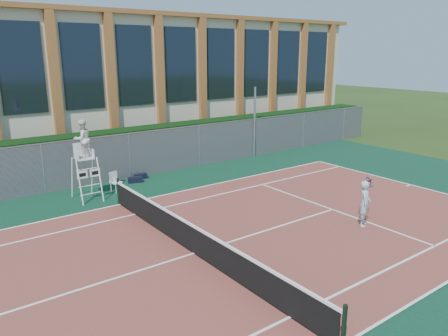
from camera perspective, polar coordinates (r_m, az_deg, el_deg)
ground at (r=13.61m, az=-3.91°, el=-11.16°), size 120.00×120.00×0.00m
apron at (r=14.38m, az=-6.10°, el=-9.70°), size 36.00×20.00×0.01m
tennis_court at (r=13.60m, az=-3.92°, el=-11.09°), size 23.77×10.97×0.02m
tennis_net at (r=13.38m, az=-3.95°, el=-9.10°), size 0.10×11.30×1.10m
fence at (r=20.79m, az=-17.22°, el=0.70°), size 40.00×0.06×2.20m
hedge at (r=21.90m, az=-18.29°, el=1.32°), size 40.00×1.40×2.20m
building at (r=29.08m, az=-23.92°, el=10.09°), size 45.00×10.60×8.22m
steel_pole at (r=25.38m, az=4.01°, el=5.96°), size 0.12×0.12×4.05m
umpire_chair at (r=18.63m, az=-18.00°, el=3.36°), size 0.94×1.45×3.38m
plastic_chair at (r=19.70m, az=-14.07°, el=-1.56°), size 0.51×0.51×0.89m
sports_bag_near at (r=20.96m, az=-11.54°, el=-1.51°), size 0.70×0.44×0.28m
sports_bag_far at (r=21.55m, az=-10.84°, el=-1.06°), size 0.65×0.35×0.25m
tennis_player at (r=16.09m, az=17.90°, el=-4.40°), size 0.98×0.75×1.65m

